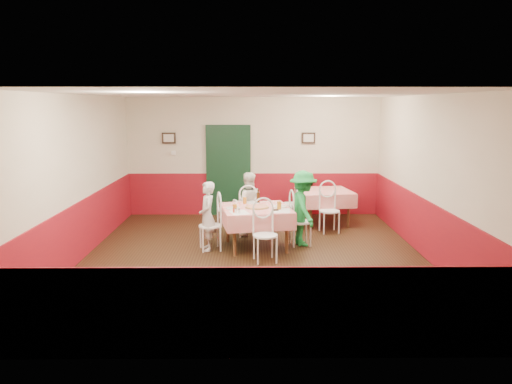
{
  "coord_description": "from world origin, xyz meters",
  "views": [
    {
      "loc": [
        -0.05,
        -8.36,
        2.64
      ],
      "look_at": [
        0.03,
        0.64,
        1.05
      ],
      "focal_mm": 35.0,
      "sensor_mm": 36.0,
      "label": 1
    }
  ],
  "objects_px": {
    "glass_b": "(279,206)",
    "diner_left": "(207,216)",
    "main_table": "(256,228)",
    "diner_right": "(303,208)",
    "chair_left": "(210,226)",
    "glass_a": "(235,208)",
    "chair_near": "(265,236)",
    "chair_second_b": "(329,211)",
    "second_table": "(324,207)",
    "beer_bottle": "(258,197)",
    "chair_far": "(248,214)",
    "glass_c": "(245,200)",
    "chair_second_a": "(291,204)",
    "wallet": "(275,210)",
    "diner_far": "(248,204)",
    "chair_right": "(300,222)",
    "pizza": "(257,207)"
  },
  "relations": [
    {
      "from": "chair_second_a",
      "to": "diner_far",
      "type": "distance_m",
      "value": 1.36
    },
    {
      "from": "chair_second_a",
      "to": "beer_bottle",
      "type": "distance_m",
      "value": 1.67
    },
    {
      "from": "diner_left",
      "to": "diner_far",
      "type": "height_order",
      "value": "diner_far"
    },
    {
      "from": "chair_near",
      "to": "diner_left",
      "type": "height_order",
      "value": "diner_left"
    },
    {
      "from": "chair_second_a",
      "to": "glass_b",
      "type": "relative_size",
      "value": 6.36
    },
    {
      "from": "chair_left",
      "to": "chair_right",
      "type": "distance_m",
      "value": 1.7
    },
    {
      "from": "wallet",
      "to": "second_table",
      "type": "bearing_deg",
      "value": 50.44
    },
    {
      "from": "second_table",
      "to": "beer_bottle",
      "type": "height_order",
      "value": "beer_bottle"
    },
    {
      "from": "second_table",
      "to": "chair_right",
      "type": "relative_size",
      "value": 1.24
    },
    {
      "from": "glass_a",
      "to": "wallet",
      "type": "height_order",
      "value": "glass_a"
    },
    {
      "from": "diner_right",
      "to": "glass_a",
      "type": "bearing_deg",
      "value": 100.65
    },
    {
      "from": "second_table",
      "to": "diner_far",
      "type": "xyz_separation_m",
      "value": [
        -1.69,
        -0.96,
        0.27
      ]
    },
    {
      "from": "chair_left",
      "to": "pizza",
      "type": "height_order",
      "value": "chair_left"
    },
    {
      "from": "diner_right",
      "to": "chair_left",
      "type": "bearing_deg",
      "value": 89.15
    },
    {
      "from": "second_table",
      "to": "glass_b",
      "type": "distance_m",
      "value": 2.35
    },
    {
      "from": "beer_bottle",
      "to": "diner_far",
      "type": "distance_m",
      "value": 0.56
    },
    {
      "from": "second_table",
      "to": "wallet",
      "type": "height_order",
      "value": "wallet"
    },
    {
      "from": "main_table",
      "to": "glass_c",
      "type": "height_order",
      "value": "glass_c"
    },
    {
      "from": "chair_right",
      "to": "glass_c",
      "type": "bearing_deg",
      "value": 70.5
    },
    {
      "from": "chair_second_b",
      "to": "glass_b",
      "type": "height_order",
      "value": "glass_b"
    },
    {
      "from": "chair_far",
      "to": "glass_c",
      "type": "bearing_deg",
      "value": 82.45
    },
    {
      "from": "beer_bottle",
      "to": "wallet",
      "type": "distance_m",
      "value": 0.75
    },
    {
      "from": "glass_b",
      "to": "diner_left",
      "type": "relative_size",
      "value": 0.11
    },
    {
      "from": "chair_near",
      "to": "diner_right",
      "type": "bearing_deg",
      "value": 42.04
    },
    {
      "from": "glass_a",
      "to": "diner_left",
      "type": "distance_m",
      "value": 0.57
    },
    {
      "from": "second_table",
      "to": "beer_bottle",
      "type": "relative_size",
      "value": 4.55
    },
    {
      "from": "chair_left",
      "to": "chair_second_a",
      "type": "distance_m",
      "value": 2.57
    },
    {
      "from": "main_table",
      "to": "diner_right",
      "type": "bearing_deg",
      "value": 10.06
    },
    {
      "from": "glass_b",
      "to": "second_table",
      "type": "bearing_deg",
      "value": 61.06
    },
    {
      "from": "chair_second_b",
      "to": "diner_left",
      "type": "distance_m",
      "value": 2.73
    },
    {
      "from": "chair_near",
      "to": "pizza",
      "type": "height_order",
      "value": "chair_near"
    },
    {
      "from": "chair_far",
      "to": "glass_b",
      "type": "bearing_deg",
      "value": 119.18
    },
    {
      "from": "chair_left",
      "to": "glass_b",
      "type": "xyz_separation_m",
      "value": [
        1.25,
        -0.03,
        0.38
      ]
    },
    {
      "from": "glass_c",
      "to": "diner_right",
      "type": "xyz_separation_m",
      "value": [
        1.1,
        -0.2,
        -0.11
      ]
    },
    {
      "from": "main_table",
      "to": "wallet",
      "type": "bearing_deg",
      "value": -38.03
    },
    {
      "from": "diner_left",
      "to": "chair_second_a",
      "type": "bearing_deg",
      "value": 129.69
    },
    {
      "from": "chair_left",
      "to": "pizza",
      "type": "distance_m",
      "value": 0.92
    },
    {
      "from": "chair_near",
      "to": "chair_second_b",
      "type": "height_order",
      "value": "same"
    },
    {
      "from": "wallet",
      "to": "chair_near",
      "type": "bearing_deg",
      "value": -118.65
    },
    {
      "from": "glass_a",
      "to": "chair_near",
      "type": "bearing_deg",
      "value": -43.15
    },
    {
      "from": "glass_c",
      "to": "diner_far",
      "type": "distance_m",
      "value": 0.56
    },
    {
      "from": "second_table",
      "to": "chair_second_b",
      "type": "height_order",
      "value": "chair_second_b"
    },
    {
      "from": "chair_left",
      "to": "diner_left",
      "type": "distance_m",
      "value": 0.19
    },
    {
      "from": "chair_second_a",
      "to": "chair_second_b",
      "type": "distance_m",
      "value": 1.06
    },
    {
      "from": "chair_right",
      "to": "beer_bottle",
      "type": "distance_m",
      "value": 0.94
    },
    {
      "from": "chair_right",
      "to": "glass_b",
      "type": "height_order",
      "value": "glass_b"
    },
    {
      "from": "chair_left",
      "to": "diner_right",
      "type": "relative_size",
      "value": 0.63
    },
    {
      "from": "chair_second_b",
      "to": "glass_c",
      "type": "relative_size",
      "value": 7.17
    },
    {
      "from": "diner_right",
      "to": "glass_c",
      "type": "bearing_deg",
      "value": 68.57
    },
    {
      "from": "chair_far",
      "to": "diner_right",
      "type": "bearing_deg",
      "value": 146.65
    }
  ]
}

